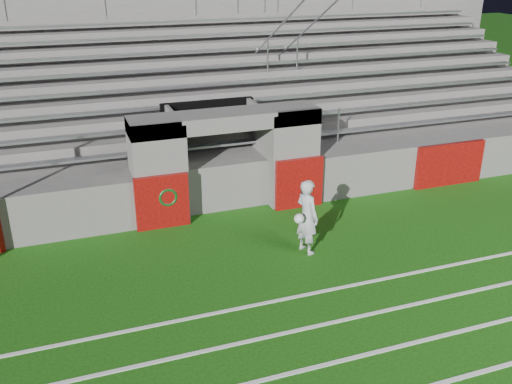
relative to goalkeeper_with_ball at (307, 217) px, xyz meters
name	(u,v)px	position (x,y,z in m)	size (l,w,h in m)	color
ground	(276,272)	(-0.98, -0.64, -0.86)	(90.00, 90.00, 0.00)	#15490C
stadium_structure	(186,112)	(-0.98, 7.33, 0.63)	(26.00, 8.48, 5.42)	#5E5C59
goalkeeper_with_ball	(307,217)	(0.00, 0.00, 0.00)	(0.67, 0.72, 1.72)	#ACB0B6
hose_coil	(168,196)	(-2.63, 2.29, -0.05)	(0.54, 0.15, 0.55)	#0B390D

